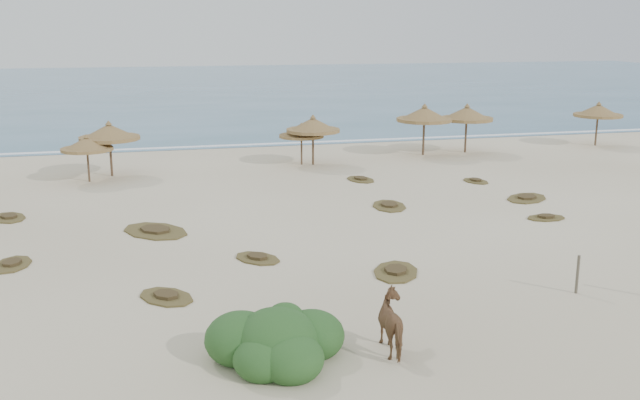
# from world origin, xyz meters

# --- Properties ---
(ground) EXTENTS (160.00, 160.00, 0.00)m
(ground) POSITION_xyz_m (0.00, 0.00, 0.00)
(ground) COLOR beige
(ground) RESTS_ON ground
(ocean) EXTENTS (200.00, 100.00, 0.01)m
(ocean) POSITION_xyz_m (0.00, 75.00, 0.00)
(ocean) COLOR #275876
(ocean) RESTS_ON ground
(foam_line) EXTENTS (70.00, 0.60, 0.01)m
(foam_line) POSITION_xyz_m (0.00, 26.00, 0.00)
(foam_line) COLOR white
(foam_line) RESTS_ON ground
(palapa_1) EXTENTS (3.28, 3.28, 2.47)m
(palapa_1) POSITION_xyz_m (-8.65, 16.41, 1.92)
(palapa_1) COLOR brown
(palapa_1) RESTS_ON ground
(palapa_2) EXTENTS (4.07, 4.07, 2.99)m
(palapa_2) POSITION_xyz_m (-7.57, 17.61, 2.32)
(palapa_2) COLOR brown
(palapa_2) RESTS_ON ground
(palapa_3) EXTENTS (3.15, 3.15, 2.44)m
(palapa_3) POSITION_xyz_m (2.98, 18.35, 1.89)
(palapa_3) COLOR brown
(palapa_3) RESTS_ON ground
(palapa_4) EXTENTS (3.78, 3.78, 2.91)m
(palapa_4) POSITION_xyz_m (3.62, 18.15, 2.26)
(palapa_4) COLOR brown
(palapa_4) RESTS_ON ground
(palapa_5) EXTENTS (4.10, 4.10, 3.21)m
(palapa_5) POSITION_xyz_m (11.01, 19.64, 2.49)
(palapa_5) COLOR brown
(palapa_5) RESTS_ON ground
(palapa_6) EXTENTS (4.28, 4.28, 3.11)m
(palapa_6) POSITION_xyz_m (13.96, 19.90, 2.41)
(palapa_6) COLOR brown
(palapa_6) RESTS_ON ground
(palapa_7) EXTENTS (3.16, 3.16, 2.96)m
(palapa_7) POSITION_xyz_m (23.63, 20.29, 2.30)
(palapa_7) COLOR brown
(palapa_7) RESTS_ON ground
(horse) EXTENTS (0.79, 1.71, 1.44)m
(horse) POSITION_xyz_m (0.01, -6.00, 0.72)
(horse) COLOR brown
(horse) RESTS_ON ground
(fence_post_near) EXTENTS (0.11, 0.11, 1.19)m
(fence_post_near) POSITION_xyz_m (6.62, -3.59, 0.59)
(fence_post_near) COLOR #605848
(fence_post_near) RESTS_ON ground
(bush) EXTENTS (3.41, 3.00, 1.53)m
(bush) POSITION_xyz_m (-2.92, -5.86, 0.50)
(bush) COLOR #2F5725
(bush) RESTS_ON ground
(scrub_0) EXTENTS (1.41, 1.98, 0.16)m
(scrub_0) POSITION_xyz_m (-10.29, 3.17, 0.05)
(scrub_0) COLOR brown
(scrub_0) RESTS_ON ground
(scrub_1) EXTENTS (3.42, 3.65, 0.16)m
(scrub_1) POSITION_xyz_m (-5.54, 6.12, 0.05)
(scrub_1) COLOR brown
(scrub_1) RESTS_ON ground
(scrub_2) EXTENTS (2.02, 2.17, 0.16)m
(scrub_2) POSITION_xyz_m (-2.19, 1.85, 0.05)
(scrub_2) COLOR brown
(scrub_2) RESTS_ON ground
(scrub_3) EXTENTS (1.81, 2.46, 0.16)m
(scrub_3) POSITION_xyz_m (4.64, 7.72, 0.05)
(scrub_3) COLOR brown
(scrub_3) RESTS_ON ground
(scrub_4) EXTENTS (1.68, 1.11, 0.16)m
(scrub_4) POSITION_xyz_m (10.33, 4.26, 0.05)
(scrub_4) COLOR brown
(scrub_4) RESTS_ON ground
(scrub_5) EXTENTS (2.91, 2.75, 0.16)m
(scrub_5) POSITION_xyz_m (11.32, 7.58, 0.05)
(scrub_5) COLOR brown
(scrub_5) RESTS_ON ground
(scrub_6) EXTENTS (1.86, 2.27, 0.16)m
(scrub_6) POSITION_xyz_m (-11.43, 9.61, 0.05)
(scrub_6) COLOR brown
(scrub_6) RESTS_ON ground
(scrub_7) EXTENTS (1.63, 2.12, 0.16)m
(scrub_7) POSITION_xyz_m (5.05, 13.40, 0.05)
(scrub_7) COLOR brown
(scrub_7) RESTS_ON ground
(scrub_9) EXTENTS (2.22, 2.62, 0.16)m
(scrub_9) POSITION_xyz_m (1.97, -0.60, 0.05)
(scrub_9) COLOR brown
(scrub_9) RESTS_ON ground
(scrub_10) EXTENTS (1.35, 1.79, 0.16)m
(scrub_10) POSITION_xyz_m (10.69, 11.60, 0.05)
(scrub_10) COLOR brown
(scrub_10) RESTS_ON ground
(scrub_11) EXTENTS (2.17, 2.32, 0.16)m
(scrub_11) POSITION_xyz_m (-5.36, -1.07, 0.05)
(scrub_11) COLOR brown
(scrub_11) RESTS_ON ground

